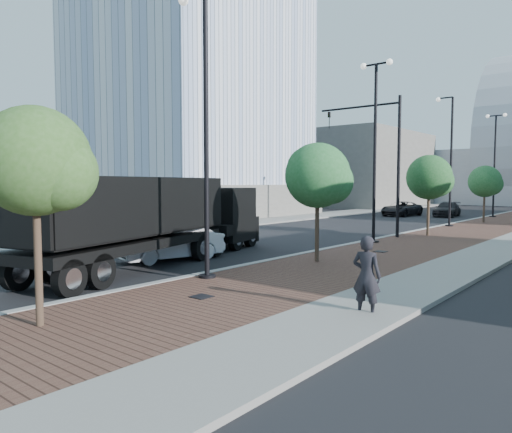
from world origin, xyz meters
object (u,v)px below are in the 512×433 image
Objects in this scene: dump_truck at (185,224)px; pedestrian at (367,276)px; dark_car_mid at (402,209)px; white_sedan at (171,243)px.

dump_truck is 7.00× the size of pedestrian.
white_sedan is at bearing -79.56° from dark_car_mid.
white_sedan is at bearing -18.29° from pedestrian.
dark_car_mid is (-3.27, 30.68, -0.73)m from dump_truck.
white_sedan is 2.25× the size of pedestrian.
pedestrian is (13.38, -34.11, 0.27)m from dark_car_mid.
dark_car_mid is at bearing 80.93° from dump_truck.
dump_truck is 30.86m from dark_car_mid.
white_sedan is 0.87× the size of dark_car_mid.
pedestrian reaches higher than dark_car_mid.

